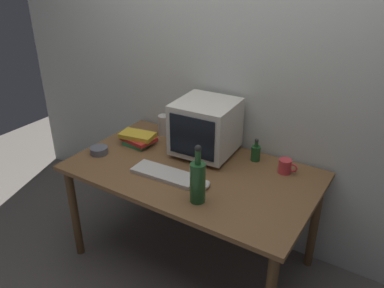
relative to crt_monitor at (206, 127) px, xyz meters
name	(u,v)px	position (x,y,z in m)	size (l,w,h in m)	color
ground_plane	(192,257)	(0.04, -0.23, -0.92)	(6.00, 6.00, 0.00)	#56514C
back_wall	(233,70)	(0.04, 0.27, 0.33)	(4.00, 0.08, 2.50)	beige
desk	(192,180)	(0.04, -0.23, -0.27)	(1.55, 0.89, 0.73)	brown
crt_monitor	(206,127)	(0.00, 0.00, 0.00)	(0.40, 0.41, 0.37)	beige
keyboard	(165,174)	(-0.06, -0.39, -0.18)	(0.42, 0.15, 0.02)	beige
computer_mouse	(204,185)	(0.22, -0.37, -0.17)	(0.06, 0.10, 0.04)	beige
bottle_tall	(198,181)	(0.25, -0.50, -0.06)	(0.09, 0.09, 0.34)	#1E4C23
bottle_short	(256,152)	(0.33, 0.09, -0.14)	(0.06, 0.06, 0.16)	#1E4C23
book_stack	(138,138)	(-0.47, -0.14, -0.15)	(0.26, 0.19, 0.09)	#33894C
mug	(285,166)	(0.55, 0.05, -0.15)	(0.12, 0.08, 0.09)	#CC383D
cd_spindle	(99,150)	(-0.61, -0.39, -0.17)	(0.12, 0.12, 0.04)	#595B66
metal_canister	(164,125)	(-0.41, 0.10, -0.12)	(0.09, 0.09, 0.15)	#B7B2A8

